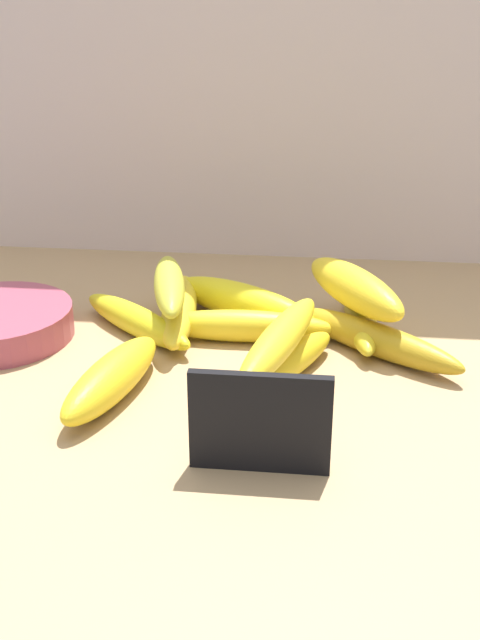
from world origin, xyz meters
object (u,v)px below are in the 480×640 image
(banana_9, at_px, (355,288))
(banana_10, at_px, (280,339))
(chalkboard_sign, at_px, (260,426))
(banana_1, at_px, (360,316))
(banana_7, at_px, (283,365))
(banana_3, at_px, (179,310))
(banana_0, at_px, (241,326))
(banana_5, at_px, (375,339))
(banana_6, at_px, (136,320))
(banana_2, at_px, (242,302))
(banana_8, at_px, (169,285))
(banana_4, at_px, (112,378))

(banana_9, bearing_deg, banana_10, -120.04)
(chalkboard_sign, bearing_deg, banana_1, 72.81)
(banana_7, bearing_deg, banana_1, 58.83)
(banana_1, relative_size, banana_10, 0.96)
(chalkboard_sign, xyz_separation_m, banana_3, (-0.11, 0.27, -0.02))
(banana_9, bearing_deg, banana_0, -166.11)
(banana_5, relative_size, banana_6, 1.13)
(chalkboard_sign, distance_m, banana_9, 0.28)
(banana_5, relative_size, banana_7, 1.23)
(banana_2, height_order, banana_8, banana_8)
(banana_5, relative_size, banana_8, 1.21)
(banana_0, distance_m, banana_10, 0.11)
(banana_7, height_order, banana_8, banana_8)
(banana_9, distance_m, banana_10, 0.14)
(chalkboard_sign, bearing_deg, banana_6, 123.01)
(banana_0, distance_m, banana_4, 0.17)
(banana_2, height_order, banana_5, banana_2)
(banana_10, bearing_deg, banana_6, 148.58)
(chalkboard_sign, relative_size, banana_10, 0.55)
(banana_4, bearing_deg, banana_6, 94.49)
(banana_0, bearing_deg, chalkboard_sign, -80.23)
(banana_8, relative_size, banana_10, 0.84)
(chalkboard_sign, distance_m, banana_7, 0.15)
(banana_6, relative_size, banana_9, 1.08)
(banana_6, relative_size, banana_7, 1.09)
(banana_5, bearing_deg, banana_9, 115.38)
(banana_0, xyz_separation_m, banana_4, (-0.10, -0.14, 0.00))
(banana_7, distance_m, banana_9, 0.14)
(chalkboard_sign, xyz_separation_m, banana_0, (-0.04, 0.23, -0.02))
(banana_7, bearing_deg, banana_10, -106.57)
(banana_1, height_order, banana_2, banana_2)
(banana_6, height_order, banana_10, banana_10)
(banana_5, xyz_separation_m, banana_10, (-0.09, -0.08, 0.03))
(banana_3, distance_m, banana_8, 0.04)
(banana_4, bearing_deg, banana_9, 36.78)
(banana_5, bearing_deg, chalkboard_sign, -114.59)
(banana_0, distance_m, banana_5, 0.14)
(chalkboard_sign, xyz_separation_m, banana_8, (-0.12, 0.25, 0.01))
(banana_0, relative_size, banana_9, 1.14)
(banana_7, distance_m, banana_10, 0.03)
(banana_8, bearing_deg, banana_10, -41.61)
(chalkboard_sign, bearing_deg, banana_10, 87.55)
(banana_10, bearing_deg, banana_4, -164.30)
(chalkboard_sign, bearing_deg, banana_9, 73.66)
(banana_7, bearing_deg, banana_0, 120.78)
(banana_4, relative_size, banana_8, 0.98)
(banana_7, bearing_deg, banana_9, 58.81)
(banana_1, height_order, banana_10, banana_10)
(banana_0, bearing_deg, banana_5, -7.09)
(banana_4, relative_size, banana_7, 0.99)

